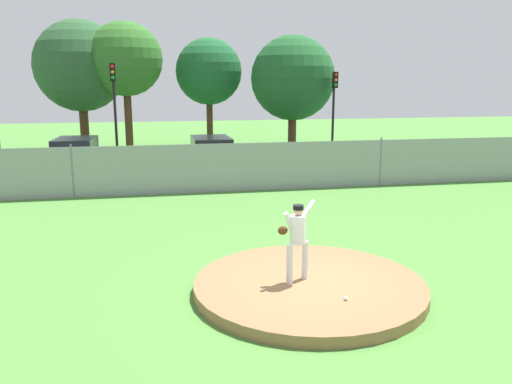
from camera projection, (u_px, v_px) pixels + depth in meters
ground_plane at (254, 217)px, 16.33m from camera, size 80.00×80.00×0.00m
asphalt_strip at (221, 171)px, 24.48m from camera, size 44.00×7.00×0.01m
pitchers_mound at (309, 286)px, 10.54m from camera, size 4.72×4.72×0.23m
pitcher_youth at (297, 235)px, 10.32m from camera, size 0.80×0.34×1.69m
baseball at (346, 298)px, 9.60m from camera, size 0.07×0.07×0.07m
chainlink_fence at (235, 167)px, 19.96m from camera, size 30.13×0.07×1.98m
parked_car_silver at (76, 158)px, 23.17m from camera, size 2.03×4.48×1.72m
parked_car_champagne at (211, 156)px, 23.97m from camera, size 1.98×4.58×1.68m
traffic_cone_orange at (411, 170)px, 23.26m from camera, size 0.40×0.40×0.55m
traffic_light_near at (114, 96)px, 26.65m from camera, size 0.28×0.46×5.10m
traffic_light_far at (334, 98)px, 29.50m from camera, size 0.28×0.46×4.71m
tree_slender_far at (80, 66)px, 30.55m from camera, size 5.37×5.37×7.77m
tree_broad_right at (125, 59)px, 29.93m from camera, size 4.29×4.29×7.60m
tree_broad_left at (209, 72)px, 31.86m from camera, size 4.08×4.08×6.81m
tree_bushy_near at (293, 78)px, 31.21m from camera, size 5.10×5.10×6.92m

